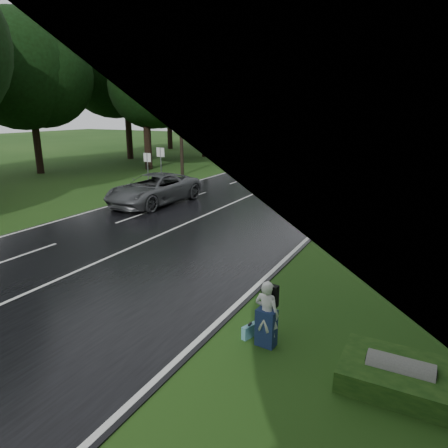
{
  "coord_description": "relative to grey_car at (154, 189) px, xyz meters",
  "views": [
    {
      "loc": [
        10.26,
        -7.28,
        5.25
      ],
      "look_at": [
        3.39,
        5.7,
        1.1
      ],
      "focal_mm": 32.47,
      "sensor_mm": 36.0,
      "label": 1
    }
  ],
  "objects": [
    {
      "name": "lane_center",
      "position": [
        3.94,
        9.02,
        -0.85
      ],
      "size": [
        0.12,
        140.0,
        0.01
      ],
      "primitive_type": "cube",
      "color": "silver",
      "rests_on": "road"
    },
    {
      "name": "far_car",
      "position": [
        5.42,
        40.83,
        -0.21
      ],
      "size": [
        2.48,
        4.11,
        1.28
      ],
      "primitive_type": "imported",
      "rotation": [
        0.0,
        0.0,
        3.45
      ],
      "color": "black",
      "rests_on": "road"
    },
    {
      "name": "hitchhiker",
      "position": [
        11.19,
        -10.49,
        -0.15
      ],
      "size": [
        0.61,
        0.56,
        1.6
      ],
      "color": "silver",
      "rests_on": "ground"
    },
    {
      "name": "tree_left_d",
      "position": [
        -9.32,
        11.43,
        -0.89
      ],
      "size": [
        8.58,
        8.58,
        13.41
      ],
      "primitive_type": null,
      "color": "black",
      "rests_on": "ground"
    },
    {
      "name": "utility_pole_mid",
      "position": [
        -4.56,
        9.8,
        -0.89
      ],
      "size": [
        1.8,
        0.28,
        9.11
      ],
      "primitive_type": null,
      "color": "black",
      "rests_on": "ground"
    },
    {
      "name": "road",
      "position": [
        3.94,
        9.02,
        -0.87
      ],
      "size": [
        12.0,
        140.0,
        0.04
      ],
      "primitive_type": "cube",
      "color": "black",
      "rests_on": "ground"
    },
    {
      "name": "ground",
      "position": [
        3.94,
        -10.98,
        -0.89
      ],
      "size": [
        160.0,
        160.0,
        0.0
      ],
      "primitive_type": "plane",
      "color": "#224414",
      "rests_on": "ground"
    },
    {
      "name": "suitcase",
      "position": [
        10.72,
        -10.37,
        -0.73
      ],
      "size": [
        0.26,
        0.47,
        0.32
      ],
      "primitive_type": "cube",
      "rotation": [
        0.0,
        0.0,
        5.97
      ],
      "color": "teal",
      "rests_on": "ground"
    },
    {
      "name": "tree_left_f",
      "position": [
        -10.86,
        38.01,
        -0.89
      ],
      "size": [
        9.13,
        9.13,
        14.26
      ],
      "primitive_type": null,
      "color": "black",
      "rests_on": "ground"
    },
    {
      "name": "road_sign_b",
      "position": [
        -3.26,
        5.16,
        -0.89
      ],
      "size": [
        0.64,
        0.1,
        2.69
      ],
      "primitive_type": null,
      "color": "white",
      "rests_on": "ground"
    },
    {
      "name": "road_sign_a",
      "position": [
        -3.26,
        3.65,
        -0.89
      ],
      "size": [
        0.59,
        0.1,
        2.44
      ],
      "primitive_type": null,
      "color": "white",
      "rests_on": "ground"
    },
    {
      "name": "culvert",
      "position": [
        14.04,
        -10.63,
        -0.89
      ],
      "size": [
        1.24,
        0.62,
        0.62
      ],
      "primitive_type": "cylinder",
      "rotation": [
        0.0,
        1.57,
        0.0
      ],
      "color": "slate",
      "rests_on": "ground"
    },
    {
      "name": "utility_pole_far",
      "position": [
        -4.56,
        34.54,
        -0.89
      ],
      "size": [
        1.8,
        0.28,
        10.7
      ],
      "primitive_type": null,
      "color": "black",
      "rests_on": "ground"
    },
    {
      "name": "grey_car",
      "position": [
        0.0,
        0.0,
        0.0
      ],
      "size": [
        3.19,
        6.28,
        1.7
      ],
      "primitive_type": "imported",
      "rotation": [
        0.0,
        0.0,
        6.22
      ],
      "color": "#494C4E",
      "rests_on": "road"
    },
    {
      "name": "tree_left_e",
      "position": [
        -10.04,
        22.76,
        -0.89
      ],
      "size": [
        7.88,
        7.88,
        12.31
      ],
      "primitive_type": null,
      "color": "black",
      "rests_on": "ground"
    }
  ]
}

